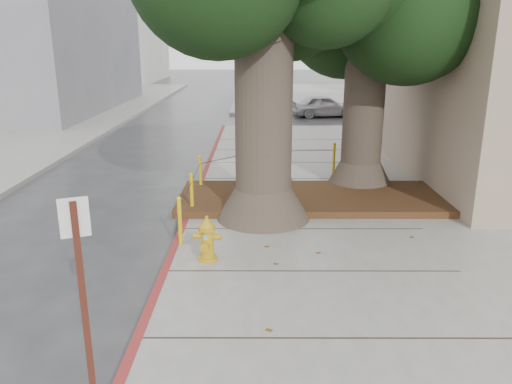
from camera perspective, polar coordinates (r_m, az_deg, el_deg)
ground at (r=8.60m, az=3.06°, el=-9.90°), size 140.00×140.00×0.00m
sidewalk_far at (r=38.41m, az=9.96°, el=10.77°), size 16.00×20.00×0.15m
curb_red at (r=10.97m, az=-8.09°, el=-3.61°), size 0.14×26.00×0.16m
planter_bed at (r=12.21m, az=6.41°, el=-0.67°), size 6.40×2.60×0.16m
building_far_white at (r=55.35m, az=-18.38°, el=19.64°), size 12.00×18.00×15.00m
bollard_ring at (r=12.48m, az=-1.85°, el=1.88°), size 3.79×5.39×0.95m
fire_hydrant at (r=8.81m, az=-5.60°, el=-5.37°), size 0.44×0.40×0.82m
signpost at (r=4.76m, az=-18.96°, el=-13.09°), size 0.24×0.11×2.48m
car_silver at (r=27.56m, az=7.79°, el=9.73°), size 3.64×1.82×1.19m
car_red at (r=27.44m, az=18.00°, el=9.23°), size 4.25×1.83×1.36m
car_dark at (r=28.79m, az=-25.66°, el=8.62°), size 2.25×4.50×1.26m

